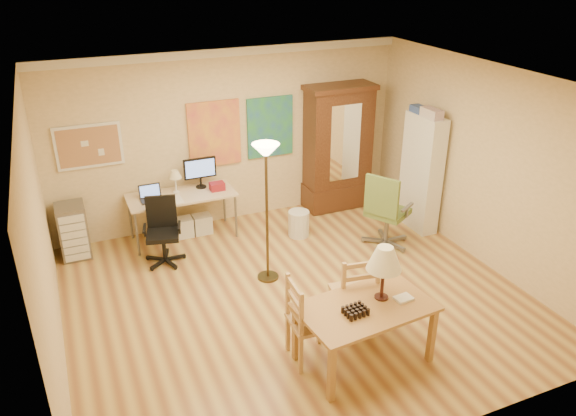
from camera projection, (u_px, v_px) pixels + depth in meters
name	position (u px, v px, depth m)	size (l,w,h in m)	color
floor	(296.00, 297.00, 7.08)	(5.50, 5.50, 0.00)	brown
crown_molding	(227.00, 52.00, 8.00)	(5.50, 0.08, 0.12)	white
corkboard	(89.00, 146.00, 7.76)	(0.90, 0.04, 0.62)	#A3794C
art_panel_left	(214.00, 134.00, 8.43)	(0.80, 0.04, 1.00)	yellow
art_panel_right	(270.00, 127.00, 8.75)	(0.75, 0.04, 0.95)	#256195
dining_table	(372.00, 292.00, 5.72)	(1.44, 0.94, 1.29)	brown
ladder_chair_back	(354.00, 294.00, 6.30)	(0.52, 0.50, 0.99)	tan
ladder_chair_left	(308.00, 323.00, 5.84)	(0.46, 0.48, 0.97)	tan
torchiere_lamp	(266.00, 173.00, 6.85)	(0.34, 0.34, 1.87)	#41311A
computer_desk	(184.00, 210.00, 8.37)	(1.56, 0.68, 1.18)	beige
office_chair_black	(164.00, 245.00, 7.77)	(0.57, 0.57, 0.93)	black
office_chair_green	(385.00, 227.00, 8.16)	(0.72, 0.72, 1.15)	slate
drawer_cart	(73.00, 231.00, 7.86)	(0.39, 0.47, 0.78)	slate
armoire	(338.00, 156.00, 9.18)	(1.12, 0.53, 2.06)	black
bookshelf	(421.00, 173.00, 8.49)	(0.27, 0.72, 1.79)	white
wastebin	(299.00, 224.00, 8.49)	(0.32, 0.32, 0.40)	silver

